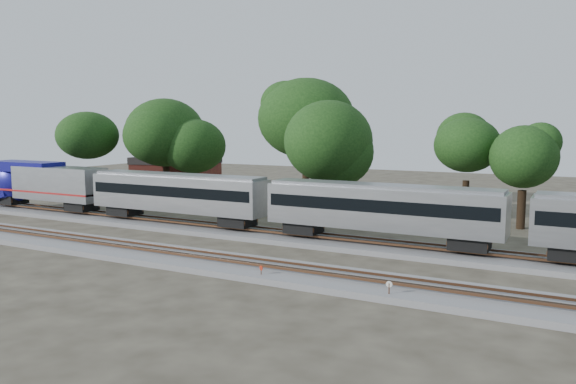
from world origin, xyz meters
name	(u,v)px	position (x,y,z in m)	size (l,w,h in m)	color
ground	(260,255)	(0.00, 0.00, 0.00)	(160.00, 160.00, 0.00)	#383328
track_far	(298,238)	(0.00, 6.00, 0.21)	(160.00, 5.00, 0.73)	slate
track_near	(230,265)	(0.00, -4.00, 0.21)	(160.00, 5.00, 0.73)	slate
train	(383,207)	(7.27, 6.00, 3.31)	(94.23, 3.25, 4.80)	silver
switch_stand_red	(261,271)	(3.45, -5.72, 0.60)	(0.29, 0.15, 0.95)	#512D19
switch_stand_white	(389,288)	(11.61, -5.89, 0.71)	(0.35, 0.07, 1.11)	#512D19
switch_lever	(287,281)	(5.12, -5.45, 0.15)	(0.50, 0.30, 0.30)	#512D19
brick_building	(176,175)	(-29.36, 26.60, 2.58)	(11.94, 9.51, 5.12)	maroon
tree_0	(88,136)	(-32.11, 13.70, 8.21)	(8.36, 8.36, 11.79)	black
tree_1	(165,133)	(-24.19, 18.39, 8.54)	(8.69, 8.69, 12.26)	black
tree_2	(194,146)	(-20.47, 19.03, 6.96)	(7.10, 7.10, 10.01)	black
tree_3	(306,118)	(-7.58, 22.92, 10.21)	(10.39, 10.39, 14.65)	black
tree_4	(329,141)	(-1.46, 15.49, 7.90)	(8.05, 8.05, 11.34)	black
tree_5	(467,145)	(10.39, 22.01, 7.51)	(7.66, 7.66, 10.80)	black
tree_6	(524,157)	(15.68, 20.33, 6.60)	(6.73, 6.73, 9.49)	black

